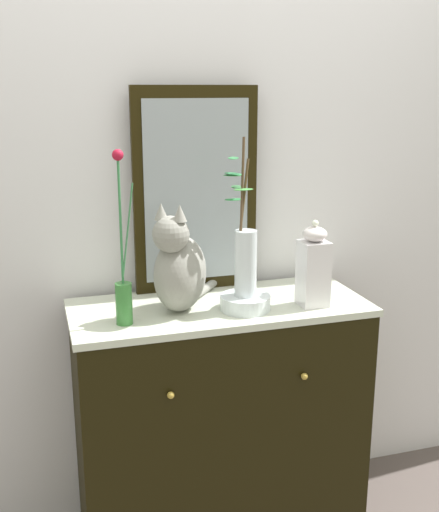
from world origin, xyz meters
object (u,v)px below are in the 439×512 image
cat_sitting (179,267)px  bowl_porcelain (245,302)px  jar_lidded_porcelain (313,267)px  vase_slim_green (123,285)px  vase_glass_clear (245,256)px  mirror_leaning (196,191)px  sideboard (220,422)px

cat_sitting → bowl_porcelain: bearing=-13.9°
cat_sitting → jar_lidded_porcelain: 0.47m
vase_slim_green → bowl_porcelain: bearing=2.0°
bowl_porcelain → vase_glass_clear: bearing=127.1°
vase_slim_green → vase_glass_clear: (0.42, 0.02, 0.06)m
mirror_leaning → cat_sitting: 0.34m
bowl_porcelain → vase_glass_clear: vase_glass_clear is taller
cat_sitting → bowl_porcelain: cat_sitting is taller
sideboard → vase_slim_green: (-0.35, -0.09, 0.61)m
cat_sitting → jar_lidded_porcelain: cat_sitting is taller
sideboard → mirror_leaning: (-0.03, 0.20, 0.86)m
mirror_leaning → jar_lidded_porcelain: size_ratio=2.46×
sideboard → bowl_porcelain: 0.51m
mirror_leaning → vase_glass_clear: (0.10, -0.28, -0.19)m
sideboard → cat_sitting: bearing=-171.4°
jar_lidded_porcelain → vase_glass_clear: bearing=173.8°
sideboard → mirror_leaning: mirror_leaning is taller
bowl_porcelain → vase_glass_clear: (-0.00, 0.00, 0.17)m
mirror_leaning → vase_glass_clear: mirror_leaning is taller
jar_lidded_porcelain → vase_slim_green: bearing=179.2°
mirror_leaning → cat_sitting: size_ratio=1.83×
sideboard → jar_lidded_porcelain: 0.70m
sideboard → vase_glass_clear: size_ratio=1.96×
mirror_leaning → cat_sitting: bearing=-118.2°
bowl_porcelain → vase_glass_clear: size_ratio=0.33×
vase_glass_clear → jar_lidded_porcelain: vase_glass_clear is taller
cat_sitting → bowl_porcelain: 0.26m
sideboard → bowl_porcelain: bearing=-47.7°
mirror_leaning → vase_slim_green: mirror_leaning is taller
vase_glass_clear → mirror_leaning: bearing=109.5°
vase_glass_clear → jar_lidded_porcelain: 0.25m
bowl_porcelain → jar_lidded_porcelain: size_ratio=0.57×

